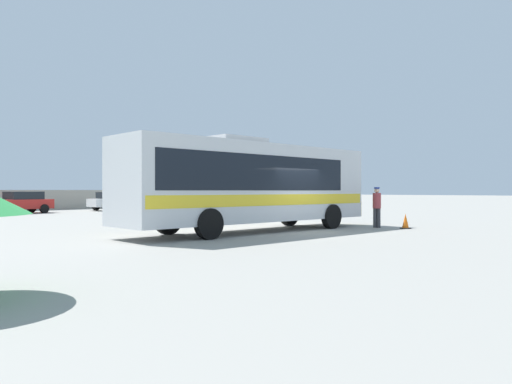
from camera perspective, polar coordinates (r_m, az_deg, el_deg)
ground_plane at (r=26.38m, az=-12.59°, el=-3.37°), size 300.00×300.00×0.00m
perimeter_wall at (r=42.65m, az=-26.95°, el=-0.90°), size 80.00×0.30×1.67m
coach_bus_silver_yellow at (r=18.95m, az=-0.75°, el=1.16°), size 11.54×3.39×3.67m
attendant_by_bus_door at (r=21.75m, az=14.12°, el=-1.46°), size 0.45×0.45×1.78m
parked_car_third_red at (r=38.05m, az=-26.01°, el=-1.07°), size 4.18×2.25×1.55m
parked_car_rightmost_white at (r=41.01m, az=-16.31°, el=-0.99°), size 4.38×2.22×1.50m
traffic_cone_on_apron at (r=21.54m, az=17.29°, el=-3.35°), size 0.36×0.36×0.64m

